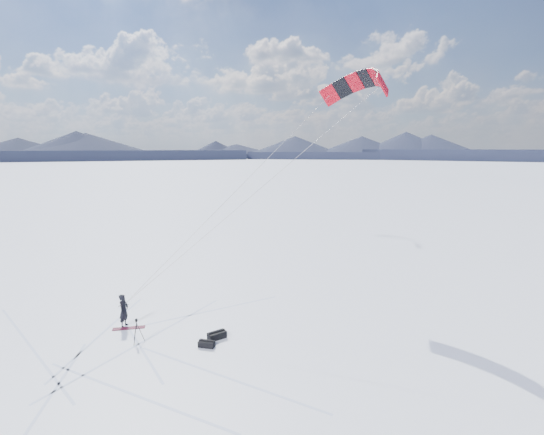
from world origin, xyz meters
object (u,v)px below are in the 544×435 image
object	(u,v)px
snowboard	(129,328)
gear_bag_b	(207,344)
tripod	(137,327)
snowkiter	(125,326)
gear_bag_a	(217,335)

from	to	relation	value
snowboard	gear_bag_b	distance (m)	4.94
tripod	gear_bag_b	distance (m)	3.62
snowkiter	snowboard	distance (m)	0.42
snowkiter	gear_bag_a	world-z (taller)	snowkiter
snowkiter	tripod	bearing A→B (deg)	-135.40
snowkiter	tripod	distance (m)	2.36
snowboard	gear_bag_a	xyz separation A→B (m)	(4.52, -2.26, 0.16)
tripod	snowkiter	bearing A→B (deg)	107.60
snowkiter	gear_bag_a	bearing A→B (deg)	-96.44
gear_bag_b	tripod	bearing A→B (deg)	-174.92
tripod	gear_bag_a	bearing A→B (deg)	-12.74
snowboard	tripod	world-z (taller)	tripod
snowkiter	tripod	xyz separation A→B (m)	(0.84, -2.05, 0.80)
snowboard	tripod	distance (m)	1.98
gear_bag_a	gear_bag_b	xyz separation A→B (m)	(-0.58, -0.72, -0.03)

